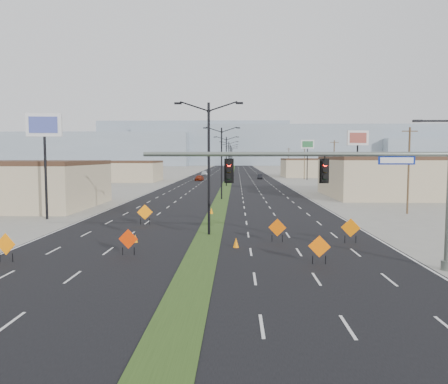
{
  "coord_description": "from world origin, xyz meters",
  "views": [
    {
      "loc": [
        2.1,
        -20.93,
        5.96
      ],
      "look_at": [
        1.11,
        13.2,
        3.2
      ],
      "focal_mm": 35.0,
      "sensor_mm": 36.0,
      "label": 1
    }
  ],
  "objects_px": {
    "streetlight_2": "(226,159)",
    "car_left": "(199,178)",
    "car_far": "(204,173)",
    "cone_1": "(236,243)",
    "construction_sign_0": "(6,245)",
    "cone_3": "(211,211)",
    "signal_mast": "(360,179)",
    "streetlight_5": "(231,158)",
    "car_mid": "(260,177)",
    "pole_sign_east_near": "(358,143)",
    "streetlight_3": "(229,159)",
    "pole_sign_west": "(44,133)",
    "streetlight_1": "(222,161)",
    "construction_sign_1": "(128,240)",
    "construction_sign_4": "(319,248)",
    "construction_sign_5": "(351,229)",
    "streetlight_6": "(232,158)",
    "pole_sign_east_far": "(307,147)",
    "cone_2": "(280,225)",
    "construction_sign_3": "(277,228)",
    "cone_0": "(135,238)",
    "streetlight_0": "(209,164)",
    "streetlight_4": "(230,158)",
    "construction_sign_2": "(145,213)"
  },
  "relations": [
    {
      "from": "car_far",
      "to": "cone_1",
      "type": "xyz_separation_m",
      "value": [
        10.4,
        -112.28,
        -0.33
      ]
    },
    {
      "from": "car_mid",
      "to": "construction_sign_3",
      "type": "bearing_deg",
      "value": -87.48
    },
    {
      "from": "streetlight_2",
      "to": "car_left",
      "type": "bearing_deg",
      "value": 110.46
    },
    {
      "from": "cone_0",
      "to": "car_mid",
      "type": "bearing_deg",
      "value": 81.31
    },
    {
      "from": "streetlight_3",
      "to": "car_mid",
      "type": "xyz_separation_m",
      "value": [
        8.41,
        0.15,
        -4.78
      ]
    },
    {
      "from": "car_far",
      "to": "pole_sign_east_near",
      "type": "relative_size",
      "value": 0.47
    },
    {
      "from": "car_far",
      "to": "construction_sign_1",
      "type": "height_order",
      "value": "construction_sign_1"
    },
    {
      "from": "pole_sign_west",
      "to": "streetlight_1",
      "type": "bearing_deg",
      "value": 44.57
    },
    {
      "from": "construction_sign_2",
      "to": "construction_sign_5",
      "type": "height_order",
      "value": "construction_sign_2"
    },
    {
      "from": "streetlight_2",
      "to": "cone_0",
      "type": "bearing_deg",
      "value": -94.77
    },
    {
      "from": "streetlight_6",
      "to": "pole_sign_west",
      "type": "distance_m",
      "value": 160.82
    },
    {
      "from": "streetlight_4",
      "to": "car_mid",
      "type": "relative_size",
      "value": 2.6
    },
    {
      "from": "streetlight_2",
      "to": "construction_sign_1",
      "type": "xyz_separation_m",
      "value": [
        -4.44,
        -63.07,
        -4.48
      ]
    },
    {
      "from": "streetlight_2",
      "to": "car_far",
      "type": "bearing_deg",
      "value": 99.17
    },
    {
      "from": "streetlight_0",
      "to": "construction_sign_1",
      "type": "distance_m",
      "value": 9.48
    },
    {
      "from": "car_left",
      "to": "construction_sign_1",
      "type": "distance_m",
      "value": 82.38
    },
    {
      "from": "streetlight_4",
      "to": "construction_sign_4",
      "type": "xyz_separation_m",
      "value": [
        6.69,
        -121.0,
        -4.46
      ]
    },
    {
      "from": "car_left",
      "to": "pole_sign_west",
      "type": "height_order",
      "value": "pole_sign_west"
    },
    {
      "from": "streetlight_1",
      "to": "cone_2",
      "type": "xyz_separation_m",
      "value": [
        5.77,
        -24.53,
        -5.14
      ]
    },
    {
      "from": "streetlight_3",
      "to": "construction_sign_3",
      "type": "relative_size",
      "value": 6.04
    },
    {
      "from": "streetlight_5",
      "to": "cone_3",
      "type": "height_order",
      "value": "streetlight_5"
    },
    {
      "from": "car_far",
      "to": "construction_sign_2",
      "type": "bearing_deg",
      "value": -93.76
    },
    {
      "from": "streetlight_3",
      "to": "streetlight_4",
      "type": "relative_size",
      "value": 1.0
    },
    {
      "from": "streetlight_0",
      "to": "car_left",
      "type": "height_order",
      "value": "streetlight_0"
    },
    {
      "from": "streetlight_5",
      "to": "pole_sign_east_near",
      "type": "bearing_deg",
      "value": -79.69
    },
    {
      "from": "streetlight_1",
      "to": "construction_sign_3",
      "type": "bearing_deg",
      "value": -80.85
    },
    {
      "from": "car_mid",
      "to": "cone_3",
      "type": "height_order",
      "value": "car_mid"
    },
    {
      "from": "streetlight_3",
      "to": "car_far",
      "type": "bearing_deg",
      "value": 109.44
    },
    {
      "from": "streetlight_1",
      "to": "pole_sign_east_near",
      "type": "bearing_deg",
      "value": 10.05
    },
    {
      "from": "car_left",
      "to": "streetlight_5",
      "type": "bearing_deg",
      "value": 90.57
    },
    {
      "from": "car_far",
      "to": "construction_sign_1",
      "type": "relative_size",
      "value": 2.84
    },
    {
      "from": "car_mid",
      "to": "construction_sign_4",
      "type": "height_order",
      "value": "construction_sign_4"
    },
    {
      "from": "signal_mast",
      "to": "streetlight_1",
      "type": "bearing_deg",
      "value": 102.69
    },
    {
      "from": "construction_sign_0",
      "to": "cone_3",
      "type": "distance_m",
      "value": 23.59
    },
    {
      "from": "car_mid",
      "to": "streetlight_6",
      "type": "bearing_deg",
      "value": 100.54
    },
    {
      "from": "construction_sign_1",
      "to": "construction_sign_4",
      "type": "bearing_deg",
      "value": -4.4
    },
    {
      "from": "streetlight_0",
      "to": "construction_sign_4",
      "type": "xyz_separation_m",
      "value": [
        6.69,
        -9.0,
        -4.46
      ]
    },
    {
      "from": "streetlight_2",
      "to": "construction_sign_3",
      "type": "bearing_deg",
      "value": -85.18
    },
    {
      "from": "construction_sign_1",
      "to": "cone_1",
      "type": "height_order",
      "value": "construction_sign_1"
    },
    {
      "from": "construction_sign_5",
      "to": "pole_sign_west",
      "type": "distance_m",
      "value": 29.15
    },
    {
      "from": "streetlight_2",
      "to": "pole_sign_west",
      "type": "distance_m",
      "value": 50.68
    },
    {
      "from": "car_left",
      "to": "cone_0",
      "type": "bearing_deg",
      "value": -81.45
    },
    {
      "from": "streetlight_3",
      "to": "construction_sign_0",
      "type": "xyz_separation_m",
      "value": [
        -10.93,
        -93.0,
        -4.44
      ]
    },
    {
      "from": "construction_sign_4",
      "to": "car_far",
      "type": "bearing_deg",
      "value": 111.33
    },
    {
      "from": "streetlight_0",
      "to": "construction_sign_4",
      "type": "distance_m",
      "value": 12.07
    },
    {
      "from": "signal_mast",
      "to": "streetlight_5",
      "type": "xyz_separation_m",
      "value": [
        -8.56,
        150.0,
        0.63
      ]
    },
    {
      "from": "pole_sign_east_far",
      "to": "construction_sign_1",
      "type": "bearing_deg",
      "value": -97.2
    },
    {
      "from": "streetlight_3",
      "to": "cone_2",
      "type": "height_order",
      "value": "streetlight_3"
    },
    {
      "from": "signal_mast",
      "to": "cone_1",
      "type": "relative_size",
      "value": 24.45
    },
    {
      "from": "streetlight_4",
      "to": "construction_sign_1",
      "type": "xyz_separation_m",
      "value": [
        -4.44,
        -119.07,
        -4.48
      ]
    }
  ]
}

